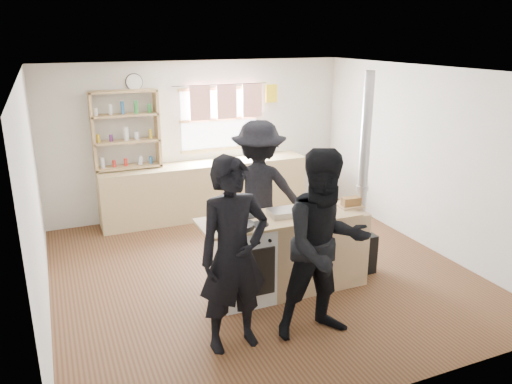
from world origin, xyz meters
TOP-DOWN VIEW (x-y plane):
  - ground at (0.00, 0.00)m, footprint 5.00×5.00m
  - back_counter at (0.00, 2.22)m, footprint 3.40×0.55m
  - shelving_unit at (-1.20, 2.34)m, footprint 1.00×0.28m
  - thermos at (0.89, 2.22)m, footprint 0.10×0.10m
  - cooking_island at (0.14, -0.55)m, footprint 1.97×0.64m
  - skillet_greens at (-0.54, -0.69)m, footprint 0.35×0.35m
  - roast_tray at (0.06, -0.54)m, footprint 0.33×0.28m
  - stockpot_stove at (-0.39, -0.33)m, footprint 0.22×0.22m
  - stockpot_counter at (0.47, -0.55)m, footprint 0.31×0.31m
  - bread_board at (0.93, -0.59)m, footprint 0.29×0.22m
  - flue_heater at (1.17, -0.46)m, footprint 0.35×0.35m
  - person_near_left at (-0.84, -1.35)m, footprint 0.72×0.50m
  - person_near_right at (0.04, -1.51)m, footprint 0.99×0.80m
  - person_far at (0.15, 0.37)m, footprint 1.38×1.11m

SIDE VIEW (x-z plane):
  - ground at x=0.00m, z-range -0.01..0.00m
  - back_counter at x=0.00m, z-range 0.00..0.90m
  - cooking_island at x=0.14m, z-range 0.00..0.93m
  - flue_heater at x=1.17m, z-range -0.60..1.90m
  - person_far at x=0.15m, z-range 0.00..1.87m
  - person_near_left at x=-0.84m, z-range 0.00..1.89m
  - person_near_right at x=0.04m, z-range 0.00..1.91m
  - skillet_greens at x=-0.54m, z-range 0.93..0.98m
  - roast_tray at x=0.06m, z-range 0.93..1.00m
  - bread_board at x=0.93m, z-range 0.92..1.04m
  - stockpot_stove at x=-0.39m, z-range 0.92..1.10m
  - stockpot_counter at x=0.47m, z-range 0.92..1.15m
  - thermos at x=0.89m, z-range 0.90..1.20m
  - shelving_unit at x=-1.20m, z-range 0.91..2.11m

